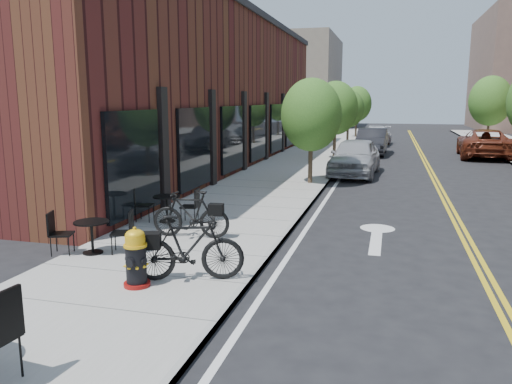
% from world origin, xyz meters
% --- Properties ---
extents(ground, '(120.00, 120.00, 0.00)m').
position_xyz_m(ground, '(0.00, 0.00, 0.00)').
color(ground, black).
rests_on(ground, ground).
extents(sidewalk_near, '(4.00, 70.00, 0.12)m').
position_xyz_m(sidewalk_near, '(-2.00, 10.00, 0.06)').
color(sidewalk_near, '#9E9B93').
rests_on(sidewalk_near, ground).
extents(building_near, '(5.00, 28.00, 7.00)m').
position_xyz_m(building_near, '(-6.50, 14.00, 3.50)').
color(building_near, '#471817').
rests_on(building_near, ground).
extents(bg_building_left, '(8.00, 14.00, 10.00)m').
position_xyz_m(bg_building_left, '(-8.00, 48.00, 5.00)').
color(bg_building_left, '#726656').
rests_on(bg_building_left, ground).
extents(tree_near_a, '(2.20, 2.20, 3.81)m').
position_xyz_m(tree_near_a, '(-0.60, 9.00, 2.60)').
color(tree_near_a, '#382B1E').
rests_on(tree_near_a, sidewalk_near).
extents(tree_near_b, '(2.30, 2.30, 3.98)m').
position_xyz_m(tree_near_b, '(-0.60, 17.00, 2.71)').
color(tree_near_b, '#382B1E').
rests_on(tree_near_b, sidewalk_near).
extents(tree_near_c, '(2.10, 2.10, 3.67)m').
position_xyz_m(tree_near_c, '(-0.60, 25.00, 2.53)').
color(tree_near_c, '#382B1E').
rests_on(tree_near_c, sidewalk_near).
extents(tree_near_d, '(2.40, 2.40, 4.11)m').
position_xyz_m(tree_near_d, '(-0.60, 33.00, 2.79)').
color(tree_near_d, '#382B1E').
rests_on(tree_near_d, sidewalk_near).
extents(tree_far_c, '(2.80, 2.80, 4.62)m').
position_xyz_m(tree_far_c, '(8.60, 28.00, 3.06)').
color(tree_far_c, '#382B1E').
rests_on(tree_far_c, sidewalk_far).
extents(fire_hydrant, '(0.52, 0.52, 1.00)m').
position_xyz_m(fire_hydrant, '(-1.73, -2.07, 0.59)').
color(fire_hydrant, maroon).
rests_on(fire_hydrant, sidewalk_near).
extents(bicycle_left, '(1.80, 0.66, 1.06)m').
position_xyz_m(bicycle_left, '(-2.00, 0.93, 0.65)').
color(bicycle_left, black).
rests_on(bicycle_left, sidewalk_near).
extents(bicycle_right, '(1.97, 1.11, 1.14)m').
position_xyz_m(bicycle_right, '(-1.01, -1.59, 0.69)').
color(bicycle_right, black).
rests_on(bicycle_right, sidewalk_near).
extents(bistro_set_b, '(1.62, 0.90, 0.86)m').
position_xyz_m(bistro_set_b, '(-3.46, -0.69, 0.55)').
color(bistro_set_b, black).
rests_on(bistro_set_b, sidewalk_near).
extents(bistro_set_c, '(1.62, 0.76, 0.86)m').
position_xyz_m(bistro_set_c, '(-3.14, 2.12, 0.55)').
color(bistro_set_c, black).
rests_on(bistro_set_c, sidewalk_near).
extents(parked_car_a, '(2.11, 4.71, 1.57)m').
position_xyz_m(parked_car_a, '(0.80, 12.11, 0.79)').
color(parked_car_a, '#A5A7AD').
rests_on(parked_car_a, ground).
extents(parked_car_b, '(1.76, 4.64, 1.51)m').
position_xyz_m(parked_car_b, '(1.16, 20.55, 0.76)').
color(parked_car_b, black).
rests_on(parked_car_b, ground).
extents(parked_car_c, '(2.23, 4.64, 1.30)m').
position_xyz_m(parked_car_c, '(1.23, 26.65, 0.65)').
color(parked_car_c, silver).
rests_on(parked_car_c, ground).
extents(parked_car_far, '(2.94, 5.79, 1.57)m').
position_xyz_m(parked_car_far, '(7.20, 20.58, 0.78)').
color(parked_car_far, maroon).
rests_on(parked_car_far, ground).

